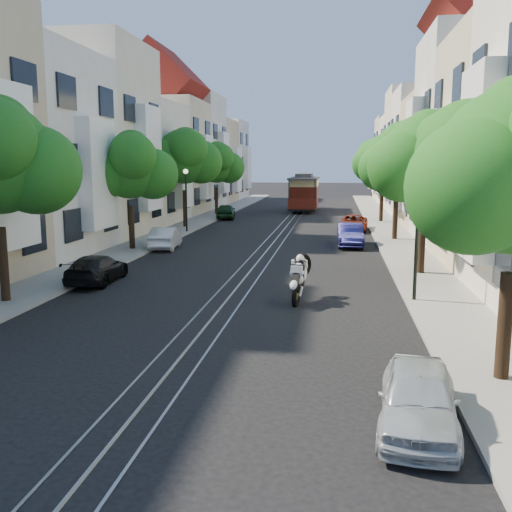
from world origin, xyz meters
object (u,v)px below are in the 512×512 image
at_px(tree_w_c, 185,157).
at_px(cable_car, 304,191).
at_px(tree_e_b, 427,161).
at_px(parked_car_w_far, 226,211).
at_px(tree_e_d, 384,161).
at_px(parked_car_e_near, 418,398).
at_px(parked_car_w_near, 97,269).
at_px(sportbike_rider, 299,275).
at_px(tree_e_c, 398,164).
at_px(lamp_east, 418,218).
at_px(lamp_west, 186,191).
at_px(tree_w_d, 217,164).
at_px(parked_car_e_far, 353,223).
at_px(parked_car_e_mid, 350,235).
at_px(parked_car_w_mid, 165,238).
at_px(tree_w_b, 131,168).

bearing_deg(tree_w_c, cable_car, 65.15).
distance_m(tree_e_b, parked_car_w_far, 26.86).
xyz_separation_m(tree_e_d, parked_car_e_near, (-2.12, -36.42, -4.30)).
distance_m(cable_car, parked_car_w_near, 36.33).
bearing_deg(tree_w_c, parked_car_e_near, -68.02).
bearing_deg(sportbike_rider, tree_e_c, 79.88).
height_order(tree_e_c, lamp_east, tree_e_c).
xyz_separation_m(lamp_west, parked_car_w_far, (0.70, 10.20, -2.20)).
height_order(tree_w_d, parked_car_e_far, tree_w_d).
distance_m(lamp_west, parked_car_e_mid, 12.00).
bearing_deg(tree_e_d, parked_car_e_mid, -101.45).
distance_m(lamp_east, parked_car_w_mid, 16.25).
bearing_deg(parked_car_w_mid, parked_car_e_mid, -173.51).
bearing_deg(tree_w_d, parked_car_w_near, -87.09).
bearing_deg(parked_car_w_far, parked_car_e_near, 97.97).
distance_m(cable_car, parked_car_w_mid, 27.35).
xyz_separation_m(tree_e_d, parked_car_w_mid, (-12.86, -16.13, -4.27)).
relative_size(tree_w_d, lamp_east, 1.57).
relative_size(tree_w_c, parked_car_w_far, 1.88).
bearing_deg(tree_w_b, tree_e_d, 49.73).
bearing_deg(tree_e_d, lamp_west, -146.50).
bearing_deg(tree_e_b, tree_w_d, 118.07).
relative_size(cable_car, parked_car_w_mid, 2.41).
relative_size(tree_e_c, tree_w_c, 0.92).
bearing_deg(parked_car_e_far, parked_car_w_far, 149.42).
xyz_separation_m(parked_car_e_near, parked_car_w_mid, (-10.74, 20.29, 0.03)).
xyz_separation_m(tree_e_d, parked_car_w_near, (-12.86, -25.29, -4.32)).
bearing_deg(parked_car_w_near, parked_car_w_mid, -92.11).
bearing_deg(parked_car_w_mid, parked_car_e_near, 111.29).
distance_m(tree_e_b, parked_car_e_mid, 9.58).
height_order(tree_w_c, sportbike_rider, tree_w_c).
relative_size(parked_car_e_near, parked_car_w_far, 0.88).
distance_m(tree_e_b, parked_car_w_near, 13.92).
distance_m(tree_e_b, lamp_east, 5.41).
distance_m(parked_car_e_mid, parked_car_w_near, 15.28).
bearing_deg(parked_car_w_near, tree_e_d, -119.06).
xyz_separation_m(parked_car_e_far, parked_car_w_far, (-10.45, 7.45, 0.08)).
xyz_separation_m(parked_car_w_near, parked_car_w_far, (0.00, 26.51, 0.09)).
bearing_deg(tree_e_d, lamp_east, -92.04).
bearing_deg(tree_w_c, parked_car_w_far, 77.97).
bearing_deg(lamp_east, tree_e_b, 79.07).
relative_size(cable_car, parked_car_w_near, 2.30).
xyz_separation_m(lamp_east, cable_car, (-5.80, 37.47, -0.86)).
distance_m(tree_e_b, tree_w_c, 21.53).
bearing_deg(parked_car_w_mid, tree_e_d, -135.16).
relative_size(tree_e_d, sportbike_rider, 3.13).
height_order(tree_e_d, tree_w_d, tree_e_d).
xyz_separation_m(tree_w_c, cable_car, (7.64, 16.49, -3.08)).
distance_m(tree_e_c, tree_w_c, 15.25).
relative_size(tree_w_b, lamp_west, 1.51).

